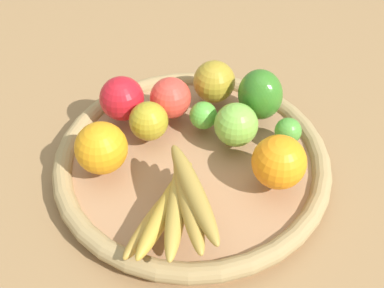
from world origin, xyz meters
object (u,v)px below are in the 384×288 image
at_px(apple_4, 214,82).
at_px(apple_2, 149,121).
at_px(lime_0, 288,131).
at_px(bell_pepper, 260,95).
at_px(banana_bunch, 177,203).
at_px(orange_0, 279,162).
at_px(apple_3, 122,98).
at_px(orange_1, 101,148).
at_px(apple_1, 171,98).
at_px(lime_1, 203,115).
at_px(apple_0, 236,125).

bearing_deg(apple_4, apple_2, -58.19).
distance_m(lime_0, bell_pepper, 0.08).
bearing_deg(apple_4, banana_bunch, -22.47).
bearing_deg(apple_2, apple_4, 121.81).
height_order(orange_0, apple_2, orange_0).
xyz_separation_m(apple_3, bell_pepper, (0.04, 0.24, 0.01)).
distance_m(banana_bunch, apple_2, 0.18).
distance_m(orange_0, apple_2, 0.23).
bearing_deg(orange_1, apple_4, 123.53).
relative_size(lime_0, apple_4, 0.59).
bearing_deg(bell_pepper, apple_1, -130.76).
bearing_deg(lime_1, banana_bunch, -21.41).
bearing_deg(lime_0, apple_1, -119.21).
xyz_separation_m(apple_0, orange_1, (0.02, -0.22, 0.01)).
bearing_deg(apple_2, bell_pepper, 95.78).
xyz_separation_m(orange_0, bell_pepper, (-0.15, 0.01, 0.00)).
bearing_deg(apple_4, lime_1, -25.22).
height_order(lime_0, apple_2, apple_2).
relative_size(bell_pepper, orange_1, 1.11).
relative_size(lime_0, orange_0, 0.54).
distance_m(orange_0, orange_1, 0.27).
distance_m(lime_1, orange_0, 0.17).
distance_m(apple_4, bell_pepper, 0.09).
bearing_deg(apple_0, apple_3, -118.36).
bearing_deg(banana_bunch, lime_0, 122.19).
xyz_separation_m(lime_0, bell_pepper, (-0.07, -0.03, 0.02)).
bearing_deg(apple_4, apple_3, -83.28).
bearing_deg(apple_2, apple_1, 138.43).
xyz_separation_m(apple_4, orange_1, (0.14, -0.21, 0.00)).
bearing_deg(banana_bunch, apple_1, 174.01).
distance_m(lime_1, banana_bunch, 0.20).
xyz_separation_m(lime_0, apple_1, (-0.10, -0.18, 0.01)).
bearing_deg(lime_0, orange_0, -27.73).
bearing_deg(banana_bunch, apple_3, -166.18).
relative_size(orange_0, bell_pepper, 0.91).
height_order(apple_3, apple_1, apple_3).
xyz_separation_m(apple_0, banana_bunch, (0.14, -0.12, 0.00)).
xyz_separation_m(lime_0, apple_4, (-0.13, -0.10, 0.02)).
bearing_deg(apple_0, lime_0, 80.37).
height_order(banana_bunch, apple_3, same).
bearing_deg(lime_0, banana_bunch, -57.81).
bearing_deg(apple_1, apple_0, 47.77).
relative_size(apple_2, apple_1, 0.91).
distance_m(apple_2, orange_1, 0.10).
relative_size(apple_0, orange_0, 0.87).
bearing_deg(apple_4, lime_0, 36.80).
distance_m(apple_0, bell_pepper, 0.08).
relative_size(banana_bunch, lime_0, 4.21).
height_order(apple_4, apple_3, apple_3).
xyz_separation_m(lime_1, lime_0, (0.06, 0.13, -0.00)).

